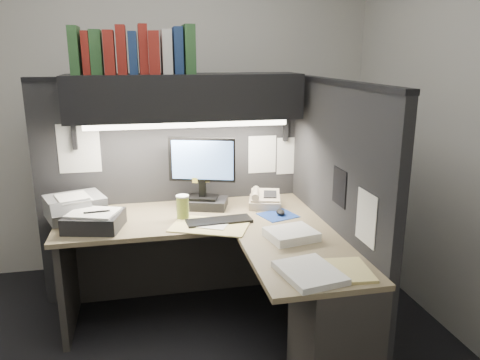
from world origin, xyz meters
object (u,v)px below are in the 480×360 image
Objects in this scene: desk at (255,289)px; keyboard at (219,221)px; printer at (75,207)px; monitor at (202,180)px; coffee_cup at (183,208)px; notebook_stack at (94,221)px; telephone at (265,200)px; overhead_shelf at (185,97)px.

keyboard is (-0.14, 0.38, 0.30)m from desk.
monitor is at bearing -18.91° from printer.
monitor is 0.29m from coffee_cup.
telephone is at bearing 10.45° from notebook_stack.
printer is at bearing -160.44° from monitor.
notebook_stack is at bearing -80.97° from printer.
coffee_cup is at bearing 6.63° from notebook_stack.
telephone is (0.37, 0.27, 0.03)m from keyboard.
desk is at bearing -25.21° from notebook_stack.
keyboard is at bearing -28.59° from coffee_cup.
telephone is at bearing -11.68° from overhead_shelf.
desk is 1.10× the size of overhead_shelf.
desk is 0.76m from telephone.
coffee_cup is (-0.16, -0.20, -0.12)m from monitor.
keyboard is 1.83× the size of telephone.
printer is at bearing 147.15° from desk.
monitor reaches higher than notebook_stack.
printer is (-0.85, -0.02, -0.13)m from monitor.
desk is at bearing -55.37° from monitor.
desk is at bearing -68.21° from overhead_shelf.
coffee_cup is at bearing -109.62° from monitor.
overhead_shelf reaches higher than desk.
keyboard is at bearing -67.43° from overhead_shelf.
notebook_stack is (-0.62, -0.32, -0.72)m from overhead_shelf.
notebook_stack reaches higher than telephone.
printer is at bearing 119.16° from notebook_stack.
monitor reaches higher than desk.
overhead_shelf reaches higher than monitor.
overhead_shelf is at bearing 108.07° from keyboard.
monitor is 0.46m from telephone.
keyboard is (0.16, -0.38, -0.76)m from overhead_shelf.
coffee_cup is at bearing 146.91° from keyboard.
notebook_stack is at bearing 171.40° from keyboard.
desk is 0.71m from coffee_cup.
monitor is 0.86m from printer.
overhead_shelf is 4.39× the size of printer.
printer is (-1.06, 0.68, 0.36)m from desk.
keyboard is 0.77m from notebook_stack.
monitor is (-0.20, 0.70, 0.49)m from desk.
overhead_shelf is 0.58m from monitor.
monitor is 0.38m from keyboard.
coffee_cup is (-0.36, 0.50, 0.36)m from desk.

